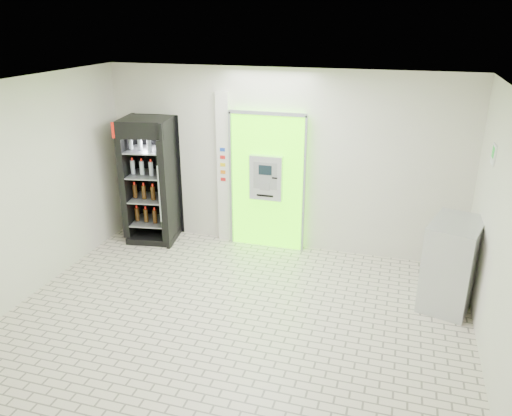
% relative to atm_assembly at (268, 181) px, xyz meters
% --- Properties ---
extents(ground, '(6.00, 6.00, 0.00)m').
position_rel_atm_assembly_xyz_m(ground, '(0.20, -2.41, -1.17)').
color(ground, beige).
rests_on(ground, ground).
extents(room_shell, '(6.00, 6.00, 6.00)m').
position_rel_atm_assembly_xyz_m(room_shell, '(0.20, -2.41, 0.67)').
color(room_shell, silver).
rests_on(room_shell, ground).
extents(atm_assembly, '(1.30, 0.24, 2.33)m').
position_rel_atm_assembly_xyz_m(atm_assembly, '(0.00, 0.00, 0.00)').
color(atm_assembly, '#52FF03').
rests_on(atm_assembly, ground).
extents(pillar, '(0.22, 0.11, 2.60)m').
position_rel_atm_assembly_xyz_m(pillar, '(-0.78, 0.04, 0.13)').
color(pillar, silver).
rests_on(pillar, ground).
extents(beverage_cooler, '(0.92, 0.86, 2.16)m').
position_rel_atm_assembly_xyz_m(beverage_cooler, '(-2.01, -0.28, -0.13)').
color(beverage_cooler, black).
rests_on(beverage_cooler, ground).
extents(steel_cabinet, '(0.85, 1.05, 1.22)m').
position_rel_atm_assembly_xyz_m(steel_cabinet, '(2.89, -1.14, -0.56)').
color(steel_cabinet, '#B8BBC1').
rests_on(steel_cabinet, ground).
extents(exit_sign, '(0.02, 0.22, 0.26)m').
position_rel_atm_assembly_xyz_m(exit_sign, '(3.19, -1.01, 0.95)').
color(exit_sign, white).
rests_on(exit_sign, room_shell).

